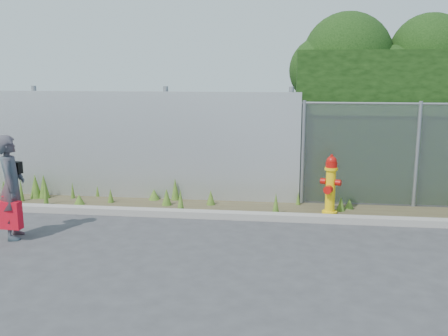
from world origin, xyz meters
TOP-DOWN VIEW (x-y plane):
  - ground at (0.00, 0.00)m, footprint 80.00×80.00m
  - curb at (0.00, 1.80)m, footprint 16.00×0.22m
  - weed_strip at (-0.96, 2.46)m, footprint 16.00×1.21m
  - corrugated_fence at (-3.25, 3.01)m, footprint 8.50×0.21m
  - fire_hydrant at (1.55, 2.31)m, footprint 0.37×0.33m
  - woman at (-3.51, 0.34)m, footprint 0.58×0.70m
  - red_tote_bag at (-3.50, 0.19)m, footprint 0.39×0.15m
  - black_shoulder_bag at (-3.54, 0.52)m, footprint 0.25×0.10m

SIDE VIEW (x-z plane):
  - ground at x=0.00m, z-range 0.00..0.00m
  - curb at x=0.00m, z-range 0.00..0.12m
  - weed_strip at x=-0.96m, z-range -0.14..0.40m
  - red_tote_bag at x=-3.50m, z-range 0.16..0.67m
  - fire_hydrant at x=1.55m, z-range -0.02..1.10m
  - woman at x=-3.51m, z-range 0.00..1.64m
  - black_shoulder_bag at x=-3.54m, z-range 1.01..1.19m
  - corrugated_fence at x=-3.25m, z-range -0.05..2.25m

